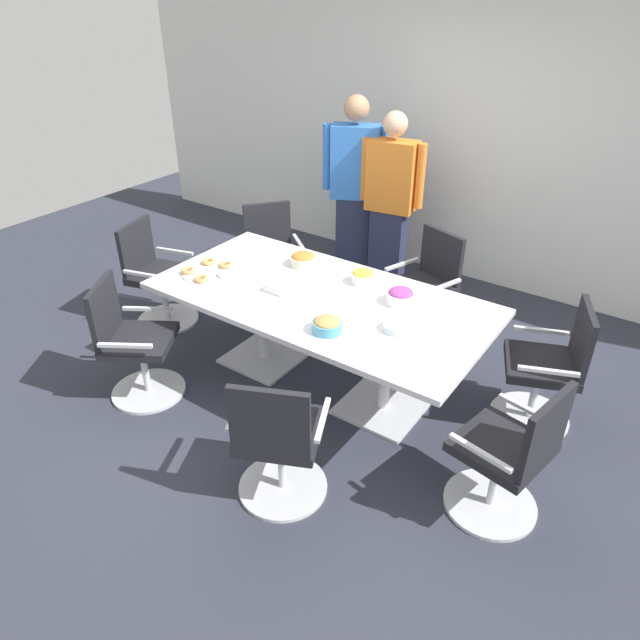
% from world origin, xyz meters
% --- Properties ---
extents(ground_plane, '(10.00, 10.00, 0.01)m').
position_xyz_m(ground_plane, '(0.00, 0.00, -0.01)').
color(ground_plane, '#2D303D').
extents(back_wall, '(8.00, 0.10, 2.80)m').
position_xyz_m(back_wall, '(0.00, 2.40, 1.40)').
color(back_wall, silver).
rests_on(back_wall, ground).
extents(conference_table, '(2.40, 1.20, 0.75)m').
position_xyz_m(conference_table, '(0.00, 0.00, 0.63)').
color(conference_table, silver).
rests_on(conference_table, ground).
extents(office_chair_0, '(0.63, 0.63, 0.91)m').
position_xyz_m(office_chair_0, '(1.57, -0.43, 0.41)').
color(office_chair_0, silver).
rests_on(office_chair_0, ground).
extents(office_chair_1, '(0.70, 0.70, 0.91)m').
position_xyz_m(office_chair_1, '(1.51, 0.52, 0.41)').
color(office_chair_1, silver).
rests_on(office_chair_1, ground).
extents(office_chair_2, '(0.69, 0.69, 0.91)m').
position_xyz_m(office_chair_2, '(0.32, 1.08, 0.41)').
color(office_chair_2, silver).
rests_on(office_chair_2, ground).
extents(office_chair_3, '(0.76, 0.76, 0.91)m').
position_xyz_m(office_chair_3, '(-1.12, 0.83, 0.41)').
color(office_chair_3, silver).
rests_on(office_chair_3, ground).
extents(office_chair_4, '(0.67, 0.67, 0.91)m').
position_xyz_m(office_chair_4, '(-1.70, -0.06, 0.41)').
color(office_chair_4, silver).
rests_on(office_chair_4, ground).
extents(office_chair_5, '(0.74, 0.74, 0.91)m').
position_xyz_m(office_chair_5, '(-1.02, -0.88, 0.41)').
color(office_chair_5, silver).
rests_on(office_chair_5, ground).
extents(office_chair_6, '(0.72, 0.72, 0.91)m').
position_xyz_m(office_chair_6, '(0.46, -1.06, 0.41)').
color(office_chair_6, silver).
rests_on(office_chair_6, ground).
extents(person_standing_0, '(0.59, 0.39, 1.79)m').
position_xyz_m(person_standing_0, '(-0.77, 1.67, 0.94)').
color(person_standing_0, '#232842').
rests_on(person_standing_0, ground).
extents(person_standing_1, '(0.62, 0.28, 1.70)m').
position_xyz_m(person_standing_1, '(-0.37, 1.66, 0.88)').
color(person_standing_1, '#232842').
rests_on(person_standing_1, ground).
extents(snack_bowl_candy_mix, '(0.19, 0.19, 0.11)m').
position_xyz_m(snack_bowl_candy_mix, '(0.51, 0.23, 0.81)').
color(snack_bowl_candy_mix, white).
rests_on(snack_bowl_candy_mix, conference_table).
extents(snack_bowl_chips_yellow, '(0.17, 0.17, 0.11)m').
position_xyz_m(snack_bowl_chips_yellow, '(0.14, 0.34, 0.80)').
color(snack_bowl_chips_yellow, white).
rests_on(snack_bowl_chips_yellow, conference_table).
extents(snack_bowl_pretzels, '(0.21, 0.21, 0.10)m').
position_xyz_m(snack_bowl_pretzels, '(-0.39, 0.33, 0.80)').
color(snack_bowl_pretzels, beige).
rests_on(snack_bowl_pretzels, conference_table).
extents(snack_bowl_cookies, '(0.20, 0.20, 0.10)m').
position_xyz_m(snack_bowl_cookies, '(0.31, -0.36, 0.80)').
color(snack_bowl_cookies, '#4C9EC6').
rests_on(snack_bowl_cookies, conference_table).
extents(donut_platter, '(0.40, 0.39, 0.04)m').
position_xyz_m(donut_platter, '(-0.89, -0.19, 0.77)').
color(donut_platter, white).
rests_on(donut_platter, conference_table).
extents(plate_stack, '(0.18, 0.18, 0.05)m').
position_xyz_m(plate_stack, '(0.67, -0.09, 0.77)').
color(plate_stack, white).
rests_on(plate_stack, conference_table).
extents(napkin_pile, '(0.17, 0.17, 0.06)m').
position_xyz_m(napkin_pile, '(-0.28, -0.09, 0.78)').
color(napkin_pile, white).
rests_on(napkin_pile, conference_table).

